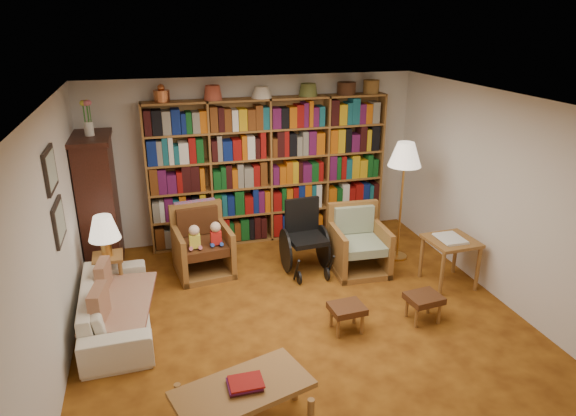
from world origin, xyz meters
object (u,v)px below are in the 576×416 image
object	(u,v)px
armchair_sage	(357,245)
wheelchair	(305,239)
footstool_a	(347,310)
footstool_b	(424,300)
side_table_lamp	(109,267)
floor_lamp	(405,159)
sofa	(116,305)
armchair_leather	(202,244)
side_table_papers	(451,246)
coffee_table	(243,392)

from	to	relation	value
armchair_sage	wheelchair	distance (m)	0.73
footstool_a	footstool_b	size ratio (longest dim) A/B	0.94
side_table_lamp	armchair_sage	size ratio (longest dim) A/B	0.60
wheelchair	floor_lamp	bearing A→B (deg)	-0.78
sofa	footstool_b	world-z (taller)	sofa
armchair_leather	wheelchair	world-z (taller)	wheelchair
armchair_sage	side_table_papers	bearing A→B (deg)	-36.73
sofa	coffee_table	world-z (taller)	sofa
armchair_leather	side_table_papers	size ratio (longest dim) A/B	1.40
armchair_leather	coffee_table	distance (m)	3.05
footstool_a	armchair_sage	bearing A→B (deg)	63.77
footstool_b	footstool_a	bearing A→B (deg)	177.51
armchair_leather	wheelchair	distance (m)	1.40
floor_lamp	footstool_a	bearing A→B (deg)	-132.16
side_table_papers	footstool_a	distance (m)	1.82
armchair_sage	side_table_papers	size ratio (longest dim) A/B	1.36
armchair_leather	side_table_papers	distance (m)	3.30
wheelchair	footstool_b	xyz separation A→B (m)	(0.94, -1.60, -0.19)
side_table_lamp	side_table_papers	world-z (taller)	side_table_papers
wheelchair	footstool_b	distance (m)	1.86
coffee_table	side_table_papers	bearing A→B (deg)	30.56
coffee_table	armchair_sage	bearing A→B (deg)	50.87
side_table_lamp	footstool_b	distance (m)	3.83
side_table_papers	footstool_a	bearing A→B (deg)	-158.51
side_table_lamp	armchair_leather	world-z (taller)	armchair_leather
footstool_a	side_table_lamp	bearing A→B (deg)	149.12
floor_lamp	coffee_table	xyz separation A→B (m)	(-2.77, -2.69, -1.09)
side_table_lamp	coffee_table	size ratio (longest dim) A/B	0.43
side_table_lamp	armchair_sage	xyz separation A→B (m)	(3.26, -0.14, -0.04)
footstool_b	floor_lamp	bearing A→B (deg)	73.41
coffee_table	wheelchair	bearing A→B (deg)	63.18
floor_lamp	side_table_papers	xyz separation A→B (m)	(0.28, -0.88, -0.94)
sofa	footstool_b	size ratio (longest dim) A/B	4.37
armchair_leather	armchair_sage	world-z (taller)	armchair_leather
side_table_lamp	sofa	bearing A→B (deg)	-82.60
side_table_lamp	floor_lamp	size ratio (longest dim) A/B	0.31
armchair_sage	footstool_b	world-z (taller)	armchair_sage
armchair_leather	footstool_b	world-z (taller)	armchair_leather
side_table_lamp	floor_lamp	world-z (taller)	floor_lamp
side_table_lamp	side_table_papers	distance (m)	4.34
wheelchair	footstool_a	xyz separation A→B (m)	(0.01, -1.56, -0.19)
wheelchair	side_table_papers	bearing A→B (deg)	-28.07
side_table_papers	footstool_b	size ratio (longest dim) A/B	1.59
footstool_b	side_table_papers	bearing A→B (deg)	42.96
footstool_a	coffee_table	size ratio (longest dim) A/B	0.32
floor_lamp	coffee_table	bearing A→B (deg)	-135.94
floor_lamp	footstool_b	distance (m)	2.05
sofa	footstool_a	bearing A→B (deg)	-108.92
armchair_leather	coffee_table	size ratio (longest dim) A/B	0.75
sofa	armchair_sage	xyz separation A→B (m)	(3.16, 0.63, 0.08)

